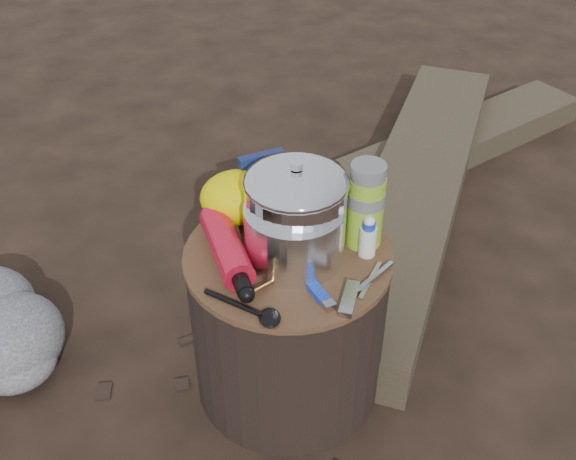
{
  "coord_description": "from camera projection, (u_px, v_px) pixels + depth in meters",
  "views": [
    {
      "loc": [
        -0.13,
        -1.13,
        1.37
      ],
      "look_at": [
        0.0,
        0.0,
        0.48
      ],
      "focal_mm": 42.87,
      "sensor_mm": 36.0,
      "label": 1
    }
  ],
  "objects": [
    {
      "name": "log_main",
      "position": [
        415.0,
        192.0,
        2.27
      ],
      "size": [
        0.97,
        1.62,
        0.14
      ],
      "primitive_type": "cube",
      "rotation": [
        0.0,
        0.0,
        -0.45
      ],
      "color": "#3C3325",
      "rests_on": "ground"
    },
    {
      "name": "thermos",
      "position": [
        366.0,
        205.0,
        1.46
      ],
      "size": [
        0.08,
        0.08,
        0.2
      ],
      "primitive_type": "cylinder",
      "color": "#8DBE27",
      "rests_on": "stump"
    },
    {
      "name": "camping_pot",
      "position": [
        296.0,
        211.0,
        1.43
      ],
      "size": [
        0.21,
        0.21,
        0.21
      ],
      "primitive_type": "cylinder",
      "color": "silver",
      "rests_on": "stump"
    },
    {
      "name": "pot_grabber",
      "position": [
        370.0,
        279.0,
        1.41
      ],
      "size": [
        0.1,
        0.11,
        0.01
      ],
      "primitive_type": null,
      "rotation": [
        0.0,
        0.0,
        -0.7
      ],
      "color": "#B4B4B9",
      "rests_on": "stump"
    },
    {
      "name": "food_pouch",
      "position": [
        263.0,
        181.0,
        1.58
      ],
      "size": [
        0.11,
        0.06,
        0.14
      ],
      "primitive_type": "cube",
      "rotation": [
        0.0,
        0.0,
        0.32
      ],
      "color": "navy",
      "rests_on": "stump"
    },
    {
      "name": "squeeze_bottle",
      "position": [
        368.0,
        238.0,
        1.46
      ],
      "size": [
        0.04,
        0.04,
        0.09
      ],
      "primitive_type": "cylinder",
      "color": "white",
      "rests_on": "stump"
    },
    {
      "name": "travel_mug",
      "position": [
        324.0,
        188.0,
        1.58
      ],
      "size": [
        0.07,
        0.07,
        0.11
      ],
      "primitive_type": "cylinder",
      "color": "black",
      "rests_on": "stump"
    },
    {
      "name": "multitool",
      "position": [
        349.0,
        299.0,
        1.36
      ],
      "size": [
        0.06,
        0.1,
        0.01
      ],
      "primitive_type": "cube",
      "rotation": [
        0.0,
        0.0,
        -0.37
      ],
      "color": "#B4B4B9",
      "rests_on": "stump"
    },
    {
      "name": "stuff_sack",
      "position": [
        239.0,
        197.0,
        1.55
      ],
      "size": [
        0.18,
        0.14,
        0.12
      ],
      "primitive_type": "ellipsoid",
      "color": "#F1DD00",
      "rests_on": "stump"
    },
    {
      "name": "spork",
      "position": [
        236.0,
        303.0,
        1.35
      ],
      "size": [
        0.16,
        0.13,
        0.01
      ],
      "primitive_type": null,
      "rotation": [
        0.0,
        0.0,
        0.93
      ],
      "color": "black",
      "rests_on": "stump"
    },
    {
      "name": "ground",
      "position": [
        288.0,
        379.0,
        1.74
      ],
      "size": [
        60.0,
        60.0,
        0.0
      ],
      "primitive_type": "plane",
      "color": "black",
      "rests_on": "ground"
    },
    {
      "name": "lighter",
      "position": [
        318.0,
        292.0,
        1.38
      ],
      "size": [
        0.05,
        0.09,
        0.02
      ],
      "primitive_type": "cube",
      "rotation": [
        0.0,
        0.0,
        0.38
      ],
      "color": "#1838B8",
      "rests_on": "stump"
    },
    {
      "name": "stump",
      "position": [
        288.0,
        321.0,
        1.61
      ],
      "size": [
        0.45,
        0.45,
        0.42
      ],
      "primitive_type": "cylinder",
      "color": "black",
      "rests_on": "ground"
    },
    {
      "name": "foil_windscreen",
      "position": [
        294.0,
        233.0,
        1.44
      ],
      "size": [
        0.21,
        0.21,
        0.13
      ],
      "primitive_type": "cylinder",
      "color": "silver",
      "rests_on": "stump"
    },
    {
      "name": "log_small",
      "position": [
        456.0,
        143.0,
        2.56
      ],
      "size": [
        1.13,
        0.76,
        0.1
      ],
      "primitive_type": "cube",
      "rotation": [
        0.0,
        0.0,
        -1.07
      ],
      "color": "#3C3325",
      "rests_on": "ground"
    },
    {
      "name": "fuel_bottle",
      "position": [
        227.0,
        247.0,
        1.45
      ],
      "size": [
        0.13,
        0.29,
        0.07
      ],
      "primitive_type": null,
      "rotation": [
        0.0,
        0.0,
        0.21
      ],
      "color": "red",
      "rests_on": "stump"
    }
  ]
}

